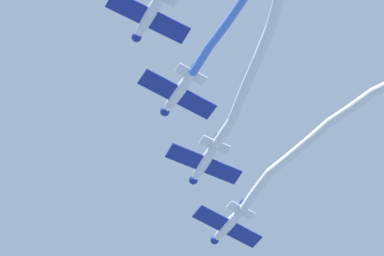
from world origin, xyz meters
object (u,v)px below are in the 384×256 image
object	(u,v)px
airplane_right_wing	(178,93)
airplane_lead	(228,225)
airplane_slot	(149,16)
airplane_left_wing	(204,163)

from	to	relation	value
airplane_right_wing	airplane_lead	bearing A→B (deg)	-49.37
airplane_right_wing	airplane_slot	bearing A→B (deg)	130.64
airplane_lead	airplane_right_wing	bearing A→B (deg)	128.51
airplane_left_wing	airplane_slot	world-z (taller)	airplane_slot
airplane_left_wing	airplane_slot	size ratio (longest dim) A/B	1.00
airplane_right_wing	airplane_slot	distance (m)	7.77
airplane_lead	airplane_right_wing	world-z (taller)	airplane_right_wing
airplane_lead	airplane_slot	world-z (taller)	airplane_slot
airplane_left_wing	airplane_slot	distance (m)	15.56
airplane_right_wing	airplane_slot	world-z (taller)	airplane_slot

